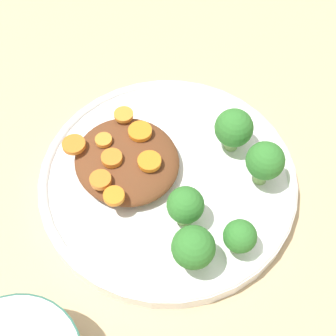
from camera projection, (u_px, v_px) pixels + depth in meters
The scene contains 16 objects.
ground_plane at pixel (168, 185), 0.53m from camera, with size 4.00×4.00×0.00m, color tan.
plate at pixel (168, 179), 0.52m from camera, with size 0.29×0.29×0.03m.
stew_mound at pixel (127, 160), 0.51m from camera, with size 0.11×0.12×0.03m, color brown.
broccoli_floret_0 at pixel (234, 129), 0.51m from camera, with size 0.04×0.04×0.06m.
broccoli_floret_1 at pixel (193, 248), 0.43m from camera, with size 0.04×0.04×0.06m.
broccoli_floret_2 at pixel (185, 206), 0.46m from camera, with size 0.04×0.04×0.05m.
broccoli_floret_3 at pixel (265, 162), 0.48m from camera, with size 0.04×0.04×0.06m.
broccoli_floret_4 at pixel (243, 234), 0.45m from camera, with size 0.03×0.03×0.04m.
carrot_slice_0 at pixel (138, 133), 0.51m from camera, with size 0.03×0.03×0.01m, color orange.
carrot_slice_1 at pixel (101, 180), 0.48m from camera, with size 0.02×0.02×0.01m, color orange.
carrot_slice_2 at pixel (112, 158), 0.49m from camera, with size 0.02×0.02×0.01m, color orange.
carrot_slice_3 at pixel (115, 198), 0.47m from camera, with size 0.02×0.02×0.01m, color orange.
carrot_slice_4 at pixel (104, 140), 0.51m from camera, with size 0.02×0.02×0.01m, color orange.
carrot_slice_5 at pixel (149, 161), 0.49m from camera, with size 0.03×0.03×0.01m, color orange.
carrot_slice_6 at pixel (74, 145), 0.50m from camera, with size 0.03×0.03×0.01m, color orange.
carrot_slice_7 at pixel (123, 115), 0.53m from camera, with size 0.02×0.02×0.00m, color orange.
Camera 1 is at (-0.17, -0.22, 0.46)m, focal length 50.00 mm.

